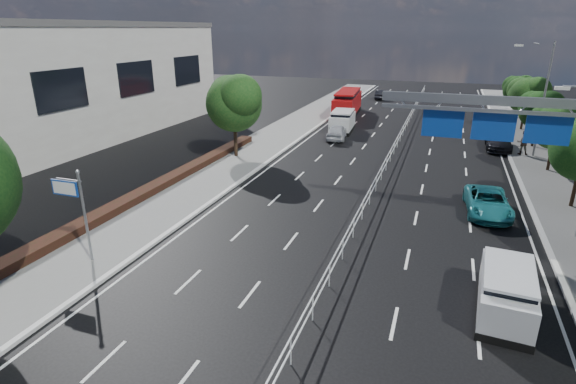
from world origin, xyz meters
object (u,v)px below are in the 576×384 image
(near_car_silver, at_px, (337,132))
(silver_minivan, at_px, (506,292))
(overhead_gantry, at_px, (511,122))
(white_minivan, at_px, (342,121))
(parked_car_teal, at_px, (488,202))
(near_car_dark, at_px, (381,94))
(parked_car_dark, at_px, (499,141))
(pedestrian_b, at_px, (523,143))
(red_bus, at_px, (347,103))
(toilet_sign, at_px, (74,200))

(near_car_silver, bearing_deg, silver_minivan, 108.88)
(overhead_gantry, distance_m, near_car_silver, 21.55)
(white_minivan, xyz_separation_m, parked_car_teal, (12.58, -18.54, -0.35))
(white_minivan, xyz_separation_m, near_car_dark, (0.46, 23.71, -0.36))
(near_car_silver, height_order, parked_car_teal, near_car_silver)
(overhead_gantry, distance_m, silver_minivan, 9.34)
(white_minivan, height_order, parked_car_dark, white_minivan)
(overhead_gantry, distance_m, near_car_dark, 46.16)
(near_car_silver, relative_size, pedestrian_b, 2.16)
(white_minivan, bearing_deg, parked_car_teal, -59.95)
(silver_minivan, bearing_deg, near_car_silver, 120.41)
(white_minivan, bearing_deg, parked_car_dark, -14.34)
(overhead_gantry, relative_size, red_bus, 1.02)
(overhead_gantry, xyz_separation_m, parked_car_dark, (1.56, 17.89, -4.89))
(near_car_dark, distance_m, parked_car_dark, 29.76)
(parked_car_teal, bearing_deg, parked_car_dark, 79.78)
(toilet_sign, height_order, overhead_gantry, overhead_gantry)
(toilet_sign, relative_size, parked_car_dark, 0.88)
(white_minivan, bearing_deg, silver_minivan, -70.31)
(parked_car_dark, relative_size, pedestrian_b, 2.54)
(silver_minivan, distance_m, parked_car_dark, 26.01)
(silver_minivan, xyz_separation_m, parked_car_dark, (1.80, 25.95, -0.16))
(white_minivan, bearing_deg, near_car_silver, -89.30)
(white_minivan, bearing_deg, red_bus, 95.07)
(overhead_gantry, distance_m, parked_car_dark, 18.62)
(near_car_dark, xyz_separation_m, pedestrian_b, (15.55, -28.08, 0.45))
(red_bus, bearing_deg, parked_car_dark, -40.40)
(near_car_silver, xyz_separation_m, near_car_dark, (0.16, 27.35, -0.06))
(overhead_gantry, xyz_separation_m, white_minivan, (-12.82, 20.49, -4.58))
(near_car_dark, distance_m, silver_minivan, 53.64)
(parked_car_teal, relative_size, parked_car_dark, 0.98)
(red_bus, height_order, near_car_silver, red_bus)
(white_minivan, height_order, pedestrian_b, pedestrian_b)
(white_minivan, xyz_separation_m, parked_car_dark, (14.38, -2.60, -0.31))
(parked_car_teal, height_order, pedestrian_b, pedestrian_b)
(toilet_sign, height_order, pedestrian_b, toilet_sign)
(toilet_sign, relative_size, parked_car_teal, 0.89)
(red_bus, relative_size, parked_car_dark, 2.03)
(toilet_sign, relative_size, pedestrian_b, 2.23)
(toilet_sign, xyz_separation_m, silver_minivan, (17.45, 2.00, -2.07))
(overhead_gantry, height_order, red_bus, overhead_gantry)
(parked_car_teal, bearing_deg, silver_minivan, -93.78)
(parked_car_teal, bearing_deg, pedestrian_b, 72.61)
(red_bus, bearing_deg, white_minivan, -85.45)
(parked_car_teal, xyz_separation_m, pedestrian_b, (3.43, 14.18, 0.44))
(white_minivan, bearing_deg, overhead_gantry, -62.07)
(overhead_gantry, height_order, parked_car_teal, overhead_gantry)
(overhead_gantry, bearing_deg, silver_minivan, -91.71)
(overhead_gantry, bearing_deg, red_bus, 115.94)
(toilet_sign, distance_m, red_bus, 39.51)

